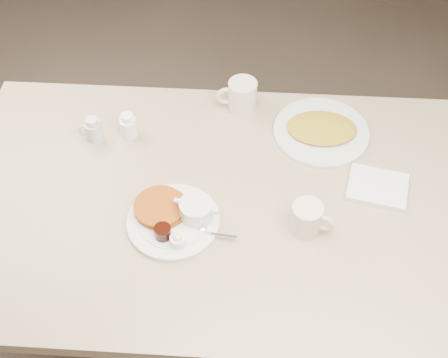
# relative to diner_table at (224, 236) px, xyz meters

# --- Properties ---
(diner_table) EXTENTS (1.50, 0.90, 0.75)m
(diner_table) POSITION_rel_diner_table_xyz_m (0.00, 0.00, 0.00)
(diner_table) COLOR tan
(diner_table) RESTS_ON ground
(main_plate) EXTENTS (0.32, 0.30, 0.07)m
(main_plate) POSITION_rel_diner_table_xyz_m (-0.12, -0.08, 0.19)
(main_plate) COLOR silver
(main_plate) RESTS_ON diner_table
(coffee_mug_near) EXTENTS (0.12, 0.10, 0.09)m
(coffee_mug_near) POSITION_rel_diner_table_xyz_m (0.22, -0.08, 0.22)
(coffee_mug_near) COLOR beige
(coffee_mug_near) RESTS_ON diner_table
(napkin) EXTENTS (0.19, 0.16, 0.02)m
(napkin) POSITION_rel_diner_table_xyz_m (0.43, 0.07, 0.18)
(napkin) COLOR silver
(napkin) RESTS_ON diner_table
(coffee_mug_far) EXTENTS (0.13, 0.10, 0.10)m
(coffee_mug_far) POSITION_rel_diner_table_xyz_m (0.03, 0.37, 0.22)
(coffee_mug_far) COLOR beige
(coffee_mug_far) RESTS_ON diner_table
(creamer_left) EXTENTS (0.08, 0.06, 0.08)m
(creamer_left) POSITION_rel_diner_table_xyz_m (-0.40, 0.21, 0.21)
(creamer_left) COLOR beige
(creamer_left) RESTS_ON diner_table
(creamer_right) EXTENTS (0.07, 0.05, 0.08)m
(creamer_right) POSITION_rel_diner_table_xyz_m (-0.30, 0.24, 0.21)
(creamer_right) COLOR white
(creamer_right) RESTS_ON diner_table
(hash_plate) EXTENTS (0.29, 0.29, 0.04)m
(hash_plate) POSITION_rel_diner_table_xyz_m (0.28, 0.27, 0.18)
(hash_plate) COLOR silver
(hash_plate) RESTS_ON diner_table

